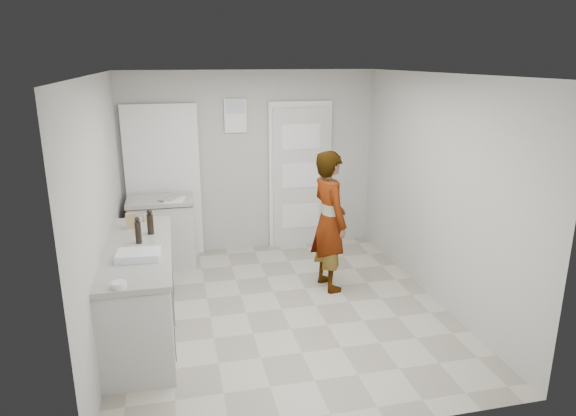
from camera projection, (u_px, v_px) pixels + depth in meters
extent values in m
plane|color=gray|center=(282.00, 309.00, 5.63)|extent=(4.00, 4.00, 0.00)
plane|color=#A7A49D|center=(251.00, 162.00, 7.14)|extent=(3.50, 0.00, 3.50)
plane|color=#A7A49D|center=(345.00, 277.00, 3.40)|extent=(3.50, 0.00, 3.50)
plane|color=#A7A49D|center=(102.00, 210.00, 4.90)|extent=(0.00, 4.00, 4.00)
plane|color=#A7A49D|center=(436.00, 190.00, 5.65)|extent=(0.00, 4.00, 4.00)
plane|color=silver|center=(281.00, 74.00, 4.92)|extent=(4.00, 4.00, 0.00)
cube|color=silver|center=(300.00, 178.00, 7.30)|extent=(0.80, 0.05, 2.00)
cube|color=white|center=(300.00, 176.00, 7.32)|extent=(0.90, 0.04, 2.10)
sphere|color=tan|center=(324.00, 181.00, 7.34)|extent=(0.07, 0.07, 0.07)
cube|color=white|center=(235.00, 116.00, 6.89)|extent=(0.30, 0.02, 0.45)
cube|color=black|center=(164.00, 183.00, 6.92)|extent=(0.90, 0.05, 2.04)
cube|color=white|center=(163.00, 183.00, 6.89)|extent=(0.98, 0.02, 2.10)
cube|color=silver|center=(141.00, 294.00, 5.01)|extent=(0.60, 1.90, 0.86)
cube|color=black|center=(144.00, 330.00, 5.12)|extent=(0.56, 1.86, 0.08)
cube|color=#A7A699|center=(137.00, 249.00, 4.87)|extent=(0.64, 1.96, 0.05)
cube|color=silver|center=(163.00, 235.00, 6.69)|extent=(0.80, 0.55, 0.86)
cube|color=black|center=(165.00, 263.00, 6.80)|extent=(0.75, 0.54, 0.08)
cube|color=#A7A699|center=(160.00, 200.00, 6.55)|extent=(0.84, 0.61, 0.05)
imported|color=silver|center=(329.00, 221.00, 5.96)|extent=(0.49, 0.66, 1.66)
cube|color=olive|center=(131.00, 221.00, 5.37)|extent=(0.11, 0.06, 0.17)
cylinder|color=tan|center=(145.00, 218.00, 5.62)|extent=(0.05, 0.05, 0.07)
cylinder|color=black|center=(150.00, 224.00, 5.20)|extent=(0.07, 0.07, 0.21)
sphere|color=black|center=(149.00, 212.00, 5.16)|extent=(0.06, 0.06, 0.06)
cylinder|color=black|center=(138.00, 232.00, 4.94)|extent=(0.06, 0.06, 0.22)
sphere|color=black|center=(137.00, 219.00, 4.90)|extent=(0.05, 0.05, 0.05)
cube|color=silver|center=(139.00, 255.00, 4.58)|extent=(0.40, 0.30, 0.07)
cube|color=white|center=(139.00, 256.00, 4.58)|extent=(0.35, 0.25, 0.05)
cylinder|color=silver|center=(119.00, 285.00, 4.00)|extent=(0.12, 0.12, 0.05)
sphere|color=white|center=(116.00, 286.00, 3.99)|extent=(0.04, 0.04, 0.04)
sphere|color=white|center=(122.00, 284.00, 4.01)|extent=(0.04, 0.04, 0.04)
cube|color=white|center=(175.00, 200.00, 6.47)|extent=(0.28, 0.34, 0.01)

